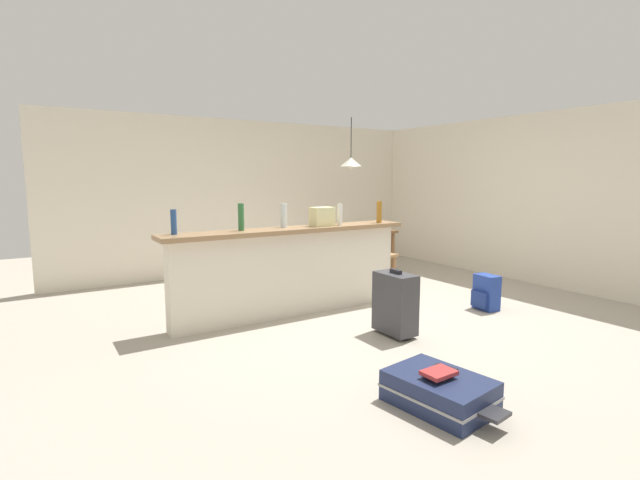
# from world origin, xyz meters

# --- Properties ---
(ground_plane) EXTENTS (13.00, 13.00, 0.05)m
(ground_plane) POSITION_xyz_m (0.00, 0.00, -0.03)
(ground_plane) COLOR #ADA393
(wall_back) EXTENTS (6.60, 0.10, 2.50)m
(wall_back) POSITION_xyz_m (0.00, 3.05, 1.25)
(wall_back) COLOR silver
(wall_back) RESTS_ON ground_plane
(wall_right) EXTENTS (0.10, 6.00, 2.50)m
(wall_right) POSITION_xyz_m (3.05, 0.30, 1.25)
(wall_right) COLOR silver
(wall_right) RESTS_ON ground_plane
(partition_half_wall) EXTENTS (2.80, 0.20, 0.96)m
(partition_half_wall) POSITION_xyz_m (-0.80, 0.38, 0.48)
(partition_half_wall) COLOR silver
(partition_half_wall) RESTS_ON ground_plane
(bar_countertop) EXTENTS (2.96, 0.40, 0.05)m
(bar_countertop) POSITION_xyz_m (-0.80, 0.38, 0.98)
(bar_countertop) COLOR #93704C
(bar_countertop) RESTS_ON partition_half_wall
(bottle_blue) EXTENTS (0.06, 0.06, 0.25)m
(bottle_blue) POSITION_xyz_m (-2.08, 0.47, 1.13)
(bottle_blue) COLOR #284C89
(bottle_blue) RESTS_ON bar_countertop
(bottle_green) EXTENTS (0.06, 0.06, 0.29)m
(bottle_green) POSITION_xyz_m (-1.38, 0.42, 1.15)
(bottle_green) COLOR #2D6B38
(bottle_green) RESTS_ON bar_countertop
(bottle_clear) EXTENTS (0.07, 0.07, 0.27)m
(bottle_clear) POSITION_xyz_m (-0.83, 0.48, 1.14)
(bottle_clear) COLOR silver
(bottle_clear) RESTS_ON bar_countertop
(bottle_white) EXTENTS (0.06, 0.06, 0.26)m
(bottle_white) POSITION_xyz_m (-0.16, 0.32, 1.13)
(bottle_white) COLOR silver
(bottle_white) RESTS_ON bar_countertop
(bottle_amber) EXTENTS (0.07, 0.07, 0.27)m
(bottle_amber) POSITION_xyz_m (0.42, 0.30, 1.14)
(bottle_amber) COLOR #9E661E
(bottle_amber) RESTS_ON bar_countertop
(grocery_bag) EXTENTS (0.26, 0.18, 0.22)m
(grocery_bag) POSITION_xyz_m (-0.38, 0.37, 1.12)
(grocery_bag) COLOR beige
(grocery_bag) RESTS_ON bar_countertop
(dining_table) EXTENTS (1.10, 0.80, 0.74)m
(dining_table) POSITION_xyz_m (1.08, 1.67, 0.65)
(dining_table) COLOR brown
(dining_table) RESTS_ON ground_plane
(dining_chair_near_partition) EXTENTS (0.49, 0.49, 0.93)m
(dining_chair_near_partition) POSITION_xyz_m (1.03, 1.10, 0.52)
(dining_chair_near_partition) COLOR #9E754C
(dining_chair_near_partition) RESTS_ON ground_plane
(pendant_lamp) EXTENTS (0.34, 0.34, 0.80)m
(pendant_lamp) POSITION_xyz_m (1.05, 1.76, 1.81)
(pendant_lamp) COLOR black
(suitcase_flat_navy) EXTENTS (0.58, 0.86, 0.22)m
(suitcase_flat_navy) POSITION_xyz_m (-0.99, -2.08, 0.11)
(suitcase_flat_navy) COLOR #1E284C
(suitcase_flat_navy) RESTS_ON ground_plane
(backpack_blue) EXTENTS (0.27, 0.30, 0.42)m
(backpack_blue) POSITION_xyz_m (1.26, -0.70, 0.20)
(backpack_blue) COLOR #233D93
(backpack_blue) RESTS_ON ground_plane
(suitcase_upright_charcoal) EXTENTS (0.24, 0.44, 0.67)m
(suitcase_upright_charcoal) POSITION_xyz_m (-0.27, -0.81, 0.33)
(suitcase_upright_charcoal) COLOR #38383D
(suitcase_upright_charcoal) RESTS_ON ground_plane
(book_stack) EXTENTS (0.30, 0.24, 0.06)m
(book_stack) POSITION_xyz_m (-1.00, -2.08, 0.25)
(book_stack) COLOR black
(book_stack) RESTS_ON suitcase_flat_navy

